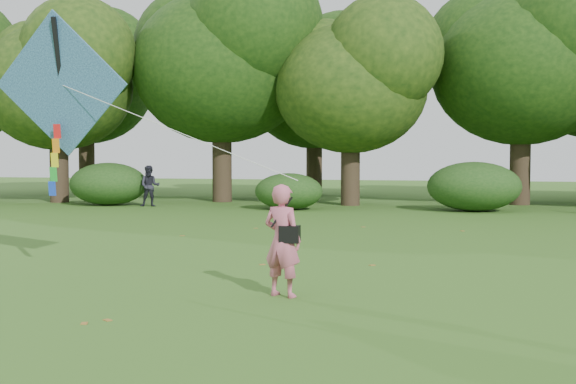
# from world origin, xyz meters

# --- Properties ---
(ground) EXTENTS (100.00, 100.00, 0.00)m
(ground) POSITION_xyz_m (0.00, 0.00, 0.00)
(ground) COLOR #265114
(ground) RESTS_ON ground
(man_kite_flyer) EXTENTS (0.72, 0.59, 1.71)m
(man_kite_flyer) POSITION_xyz_m (-0.25, 0.36, 0.85)
(man_kite_flyer) COLOR #BF5A72
(man_kite_flyer) RESTS_ON ground
(bystander_left) EXTENTS (0.98, 0.86, 1.69)m
(bystander_left) POSITION_xyz_m (-9.95, 17.43, 0.85)
(bystander_left) COLOR #23222E
(bystander_left) RESTS_ON ground
(crossbody_bag) EXTENTS (0.43, 0.20, 0.69)m
(crossbody_bag) POSITION_xyz_m (-0.14, 0.33, 0.97)
(crossbody_bag) COLOR black
(crossbody_bag) RESTS_ON ground
(flying_kite) EXTENTS (5.96, 1.73, 3.29)m
(flying_kite) POSITION_xyz_m (-4.65, 1.61, 3.37)
(flying_kite) COLOR #233E9B
(flying_kite) RESTS_ON ground
(tree_line) EXTENTS (54.70, 15.30, 9.48)m
(tree_line) POSITION_xyz_m (1.67, 22.88, 5.60)
(tree_line) COLOR #3A2D1E
(tree_line) RESTS_ON ground
(shrub_band) EXTENTS (39.15, 3.22, 1.88)m
(shrub_band) POSITION_xyz_m (-0.72, 17.60, 0.86)
(shrub_band) COLOR #264919
(shrub_band) RESTS_ON ground
(fallen_leaves) EXTENTS (9.61, 14.48, 0.01)m
(fallen_leaves) POSITION_xyz_m (-0.15, 4.41, 0.01)
(fallen_leaves) COLOR olive
(fallen_leaves) RESTS_ON ground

